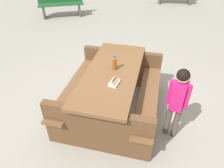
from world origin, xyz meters
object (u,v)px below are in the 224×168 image
Objects in this scene: child_in_coat at (178,96)px; park_bench_near at (61,3)px; soda_bottle at (114,63)px; hotdog_tray at (114,82)px; picnic_table at (112,88)px.

park_bench_near is (-3.84, -4.43, -0.26)m from child_in_coat.
soda_bottle is 0.21× the size of child_in_coat.
soda_bottle is at bearing -157.62° from hotdog_tray.
hotdog_tray is at bearing -81.34° from child_in_coat.
soda_bottle is 0.16× the size of park_bench_near.
soda_bottle is 0.37m from hotdog_tray.
picnic_table is at bearing -7.22° from soda_bottle.
hotdog_tray is 0.16× the size of child_in_coat.
picnic_table is at bearing -151.10° from hotdog_tray.
soda_bottle reaches higher than picnic_table.
park_bench_near is (-3.63, -3.48, -0.41)m from soda_bottle.
child_in_coat is (0.21, 0.96, -0.15)m from soda_bottle.
park_bench_near is at bearing -136.89° from picnic_table.
picnic_table is 0.45m from hotdog_tray.
child_in_coat is at bearing 49.06° from park_bench_near.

